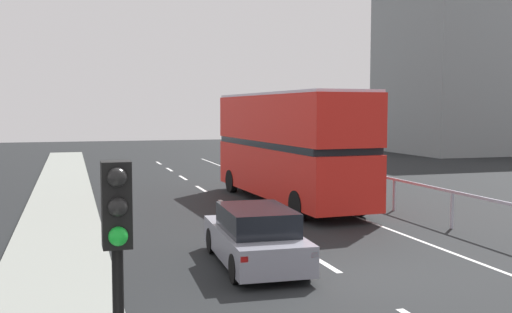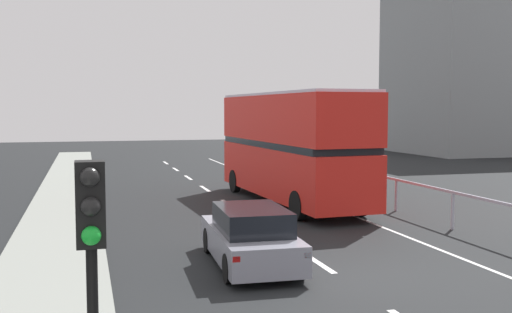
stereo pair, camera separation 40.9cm
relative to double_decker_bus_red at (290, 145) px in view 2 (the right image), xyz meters
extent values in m
cube|color=black|center=(-2.40, -10.05, -2.37)|extent=(75.97, 120.00, 0.10)
cube|color=gray|center=(-8.56, -10.05, -2.25)|extent=(2.50, 80.00, 0.14)
cube|color=silver|center=(-2.40, -8.89, -2.32)|extent=(0.16, 2.13, 0.01)
cube|color=silver|center=(-2.40, -4.19, -2.32)|extent=(0.16, 2.13, 0.01)
cube|color=silver|center=(-2.40, 0.51, -2.32)|extent=(0.16, 2.13, 0.01)
cube|color=silver|center=(-2.40, 5.21, -2.32)|extent=(0.16, 2.13, 0.01)
cube|color=silver|center=(-2.40, 9.91, -2.32)|extent=(0.16, 2.13, 0.01)
cube|color=silver|center=(-2.40, 14.61, -2.32)|extent=(0.16, 2.13, 0.01)
cube|color=silver|center=(-2.40, 19.31, -2.32)|extent=(0.16, 2.13, 0.01)
cube|color=silver|center=(1.19, -1.05, -2.32)|extent=(0.12, 46.00, 0.01)
cube|color=#AEABBC|center=(3.11, -1.05, -1.17)|extent=(0.08, 42.00, 0.08)
cylinder|color=#AEABBC|center=(3.11, -6.30, -1.74)|extent=(0.10, 0.10, 1.15)
cylinder|color=#AEABBC|center=(3.11, -2.80, -1.74)|extent=(0.10, 0.10, 1.15)
cylinder|color=#AEABBC|center=(3.11, 0.70, -1.74)|extent=(0.10, 0.10, 1.15)
cylinder|color=#AEABBC|center=(3.11, 4.20, -1.74)|extent=(0.10, 0.10, 1.15)
cylinder|color=#AEABBC|center=(3.11, 7.70, -1.74)|extent=(0.10, 0.10, 1.15)
cylinder|color=#AEABBC|center=(3.11, 11.20, -1.74)|extent=(0.10, 0.10, 1.15)
cylinder|color=#AEABBC|center=(3.11, 14.70, -1.74)|extent=(0.10, 0.10, 1.15)
cylinder|color=#AEABBC|center=(3.11, 18.20, -1.74)|extent=(0.10, 0.10, 1.15)
cube|color=gray|center=(25.59, 22.33, 4.65)|extent=(14.54, 11.30, 13.95)
cube|color=red|center=(0.00, -0.01, -1.03)|extent=(3.00, 10.37, 1.88)
cube|color=black|center=(0.00, -0.01, 0.03)|extent=(3.00, 9.96, 0.24)
cube|color=red|center=(0.00, -0.01, 1.03)|extent=(3.00, 10.37, 1.77)
cube|color=silver|center=(0.00, -0.01, 1.97)|extent=(2.94, 10.16, 0.10)
cube|color=black|center=(-0.25, 5.09, -0.94)|extent=(2.24, 0.15, 1.32)
cube|color=yellow|center=(-0.25, 5.09, 1.48)|extent=(1.50, 0.11, 0.28)
cylinder|color=black|center=(-1.33, 3.66, -1.82)|extent=(0.33, 1.01, 1.00)
cylinder|color=black|center=(0.96, 3.77, -1.82)|extent=(0.33, 1.01, 1.00)
cylinder|color=black|center=(-0.97, -3.59, -1.82)|extent=(0.33, 1.01, 1.00)
cylinder|color=black|center=(1.32, -3.47, -1.82)|extent=(0.33, 1.01, 1.00)
cube|color=gray|center=(-4.03, -8.66, -1.80)|extent=(1.90, 4.30, 0.68)
cube|color=black|center=(-4.04, -8.87, -1.19)|extent=(1.60, 2.39, 0.55)
cube|color=red|center=(-4.88, -10.71, -1.63)|extent=(0.16, 0.07, 0.12)
cube|color=red|center=(-3.38, -10.77, -1.63)|extent=(0.16, 0.07, 0.12)
cylinder|color=black|center=(-4.74, -7.21, -2.00)|extent=(0.23, 0.65, 0.64)
cylinder|color=black|center=(-3.20, -7.28, -2.00)|extent=(0.23, 0.65, 0.64)
cylinder|color=black|center=(-4.87, -10.04, -2.00)|extent=(0.23, 0.65, 0.64)
cylinder|color=black|center=(-3.33, -10.11, -2.00)|extent=(0.23, 0.65, 0.64)
cylinder|color=black|center=(-7.72, -15.83, -0.67)|extent=(0.12, 0.12, 3.03)
cube|color=black|center=(-7.72, -15.83, 0.40)|extent=(0.30, 0.30, 0.90)
sphere|color=black|center=(-7.72, -16.00, 0.70)|extent=(0.20, 0.20, 0.20)
sphere|color=black|center=(-7.72, -16.00, 0.40)|extent=(0.20, 0.20, 0.20)
sphere|color=green|center=(-7.72, -16.00, 0.10)|extent=(0.20, 0.20, 0.20)
camera|label=1|loc=(-8.16, -22.14, 1.38)|focal=42.18mm
camera|label=2|loc=(-7.76, -22.26, 1.38)|focal=42.18mm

